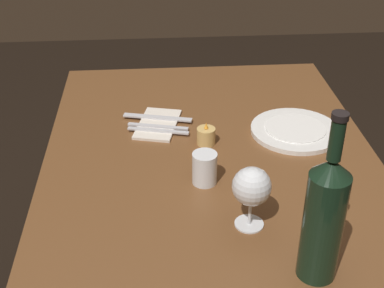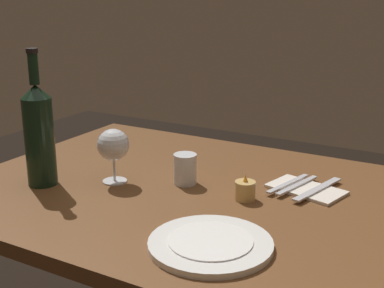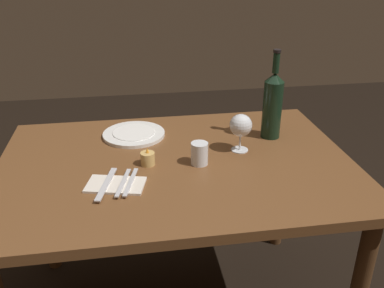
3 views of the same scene
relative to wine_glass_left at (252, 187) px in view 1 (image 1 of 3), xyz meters
name	(u,v)px [view 1 (image 1 of 3)]	position (x,y,z in m)	size (l,w,h in m)	color
dining_table	(212,191)	(0.25, 0.05, -0.19)	(1.30, 0.90, 0.74)	brown
wine_glass_left	(252,187)	(0.00, 0.00, 0.00)	(0.09, 0.09, 0.15)	white
wine_bottle	(324,217)	(-0.16, -0.11, 0.04)	(0.08, 0.08, 0.36)	black
water_tumbler	(205,169)	(0.17, 0.08, -0.07)	(0.06, 0.06, 0.08)	white
votive_candle	(206,137)	(0.36, 0.06, -0.08)	(0.05, 0.05, 0.07)	#DBB266
dinner_plate	(295,130)	(0.40, -0.20, -0.10)	(0.26, 0.26, 0.02)	white
folded_napkin	(158,124)	(0.47, 0.19, -0.10)	(0.21, 0.15, 0.01)	silver
fork_inner	(158,126)	(0.45, 0.19, -0.09)	(0.06, 0.18, 0.00)	silver
fork_outer	(158,131)	(0.42, 0.19, -0.09)	(0.06, 0.18, 0.00)	silver
table_knife	(158,118)	(0.50, 0.19, -0.09)	(0.07, 0.21, 0.00)	silver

